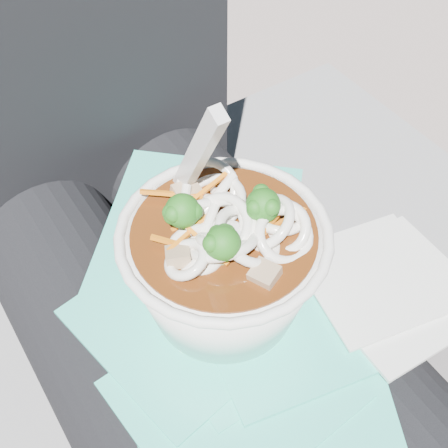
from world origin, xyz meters
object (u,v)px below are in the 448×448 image
stone_ledge (162,380)px  lap (210,347)px  person_body (165,275)px  plastic_bag (234,329)px  udon_bowl (224,259)px

stone_ledge → lap: bearing=-90.0°
lap → person_body: (0.00, 0.09, 0.02)m
person_body → plastic_bag: person_body is taller
udon_bowl → lap: bearing=113.7°
stone_ledge → plastic_bag: (0.00, -0.19, 0.41)m
stone_ledge → lap: (0.00, -0.15, 0.32)m
person_body → lap: bearing=-90.0°
stone_ledge → person_body: size_ratio=0.97×
person_body → udon_bowl: bearing=-86.3°
person_body → udon_bowl: 0.18m
plastic_bag → udon_bowl: 0.07m
plastic_bag → udon_bowl: size_ratio=2.11×
lap → stone_ledge: bearing=90.0°
plastic_bag → stone_ledge: bearing=90.4°
stone_ledge → person_body: 0.34m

